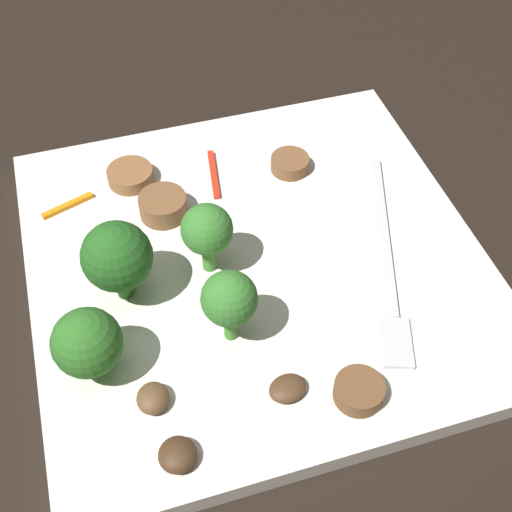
{
  "coord_description": "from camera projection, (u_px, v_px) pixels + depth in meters",
  "views": [
    {
      "loc": [
        0.28,
        -0.09,
        0.36
      ],
      "look_at": [
        0.0,
        0.0,
        0.01
      ],
      "focal_mm": 47.76,
      "sensor_mm": 36.0,
      "label": 1
    }
  ],
  "objects": [
    {
      "name": "pepper_strip_0",
      "position": [
        214.0,
        174.0,
        0.5
      ],
      "size": [
        0.05,
        0.01,
        0.0
      ],
      "primitive_type": "cube",
      "rotation": [
        0.0,
        0.0,
        2.99
      ],
      "color": "red",
      "rests_on": "plate"
    },
    {
      "name": "sausage_slice_2",
      "position": [
        130.0,
        176.0,
        0.5
      ],
      "size": [
        0.04,
        0.04,
        0.01
      ],
      "primitive_type": "cylinder",
      "rotation": [
        0.0,
        0.0,
        1.64
      ],
      "color": "brown",
      "rests_on": "plate"
    },
    {
      "name": "sausage_slice_3",
      "position": [
        163.0,
        206.0,
        0.47
      ],
      "size": [
        0.04,
        0.04,
        0.02
      ],
      "primitive_type": "cylinder",
      "rotation": [
        0.0,
        0.0,
        1.48
      ],
      "color": "brown",
      "rests_on": "plate"
    },
    {
      "name": "broccoli_floret_3",
      "position": [
        205.0,
        226.0,
        0.42
      ],
      "size": [
        0.03,
        0.03,
        0.05
      ],
      "color": "#408630",
      "rests_on": "plate"
    },
    {
      "name": "sausage_slice_0",
      "position": [
        290.0,
        164.0,
        0.51
      ],
      "size": [
        0.04,
        0.04,
        0.01
      ],
      "primitive_type": "cylinder",
      "rotation": [
        0.0,
        0.0,
        0.49
      ],
      "color": "brown",
      "rests_on": "plate"
    },
    {
      "name": "plate",
      "position": [
        256.0,
        263.0,
        0.46
      ],
      "size": [
        0.3,
        0.3,
        0.01
      ],
      "primitive_type": "cube",
      "color": "white",
      "rests_on": "ground_plane"
    },
    {
      "name": "ground_plane",
      "position": [
        256.0,
        270.0,
        0.47
      ],
      "size": [
        1.4,
        1.4,
        0.0
      ],
      "primitive_type": "plane",
      "color": "black"
    },
    {
      "name": "mushroom_0",
      "position": [
        178.0,
        455.0,
        0.36
      ],
      "size": [
        0.02,
        0.02,
        0.01
      ],
      "primitive_type": "ellipsoid",
      "rotation": [
        0.0,
        0.0,
        1.55
      ],
      "color": "#422B19",
      "rests_on": "plate"
    },
    {
      "name": "sausage_slice_1",
      "position": [
        359.0,
        391.0,
        0.38
      ],
      "size": [
        0.04,
        0.04,
        0.01
      ],
      "primitive_type": "cylinder",
      "rotation": [
        0.0,
        0.0,
        2.38
      ],
      "color": "brown",
      "rests_on": "plate"
    },
    {
      "name": "pepper_strip_1",
      "position": [
        68.0,
        206.0,
        0.48
      ],
      "size": [
        0.02,
        0.04,
        0.0
      ],
      "primitive_type": "cube",
      "rotation": [
        0.0,
        0.0,
        5.04
      ],
      "color": "orange",
      "rests_on": "plate"
    },
    {
      "name": "broccoli_floret_2",
      "position": [
        87.0,
        343.0,
        0.37
      ],
      "size": [
        0.04,
        0.04,
        0.05
      ],
      "color": "#347525",
      "rests_on": "plate"
    },
    {
      "name": "mushroom_1",
      "position": [
        288.0,
        388.0,
        0.38
      ],
      "size": [
        0.02,
        0.03,
        0.01
      ],
      "primitive_type": "ellipsoid",
      "rotation": [
        0.0,
        0.0,
        1.78
      ],
      "color": "#4C331E",
      "rests_on": "plate"
    },
    {
      "name": "fork",
      "position": [
        388.0,
        268.0,
        0.45
      ],
      "size": [
        0.17,
        0.07,
        0.0
      ],
      "rotation": [
        0.0,
        0.0,
        -0.33
      ],
      "color": "silver",
      "rests_on": "plate"
    },
    {
      "name": "mushroom_2",
      "position": [
        153.0,
        398.0,
        0.38
      ],
      "size": [
        0.02,
        0.02,
        0.01
      ],
      "primitive_type": "ellipsoid",
      "rotation": [
        0.0,
        0.0,
        2.91
      ],
      "color": "brown",
      "rests_on": "plate"
    },
    {
      "name": "broccoli_floret_0",
      "position": [
        117.0,
        257.0,
        0.41
      ],
      "size": [
        0.04,
        0.04,
        0.06
      ],
      "color": "#296420",
      "rests_on": "plate"
    },
    {
      "name": "broccoli_floret_1",
      "position": [
        229.0,
        300.0,
        0.39
      ],
      "size": [
        0.03,
        0.03,
        0.05
      ],
      "color": "#408630",
      "rests_on": "plate"
    }
  ]
}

